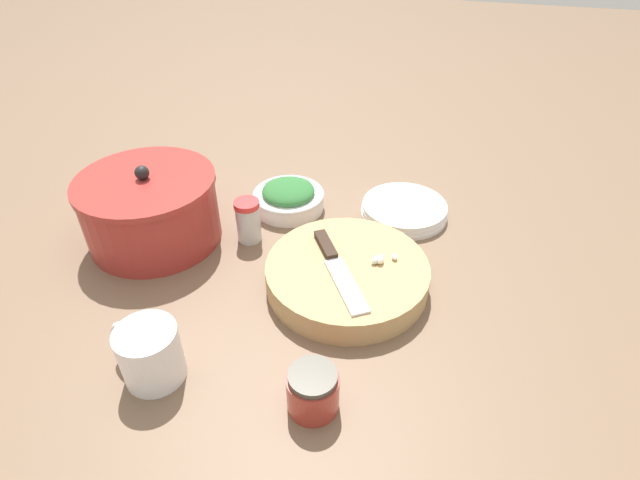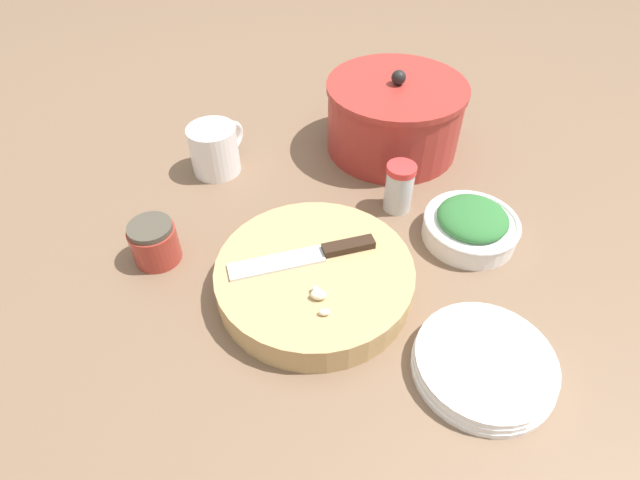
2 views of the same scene
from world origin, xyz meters
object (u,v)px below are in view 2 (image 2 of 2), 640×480
Objects in this scene: spice_jar at (399,187)px; stock_pot at (394,117)px; herb_bowl at (471,225)px; honey_jar at (154,242)px; plate_stack at (484,364)px; chef_knife at (312,255)px; coffee_mug at (215,149)px; cutting_board at (315,278)px; garlic_cloves at (319,297)px.

spice_jar is 0.34× the size of stock_pot.
honey_jar is at bearing -158.86° from herb_bowl.
chef_knife is at bearing 160.36° from plate_stack.
spice_jar is at bearing -2.91° from coffee_mug.
honey_jar is (-0.27, -0.01, 0.01)m from cutting_board.
garlic_cloves is at bearing 171.14° from chef_knife.
garlic_cloves is at bearing -129.56° from herb_bowl.
honey_jar is (-0.49, -0.19, 0.01)m from herb_bowl.
herb_bowl is 0.50m from coffee_mug.
chef_knife and herb_bowl have the same top height.
coffee_mug is at bearing -151.57° from stock_pot.
herb_bowl is at bearing -18.97° from spice_jar.
spice_jar is at bearing 161.03° from herb_bowl.
cutting_board is 1.87× the size of herb_bowl.
herb_bowl is (0.22, 0.18, 0.00)m from cutting_board.
cutting_board is at bearing -41.98° from coffee_mug.
coffee_mug reaches higher than spice_jar.
stock_pot is at bearing 28.43° from coffee_mug.
coffee_mug is (-0.37, 0.02, 0.00)m from spice_jar.
stock_pot is (-0.05, 0.19, 0.03)m from spice_jar.
herb_bowl reaches higher than cutting_board.
herb_bowl is (0.23, 0.16, -0.02)m from chef_knife.
herb_bowl is (0.20, 0.24, -0.03)m from garlic_cloves.
cutting_board is 0.37m from coffee_mug.
plate_stack is (0.26, -0.08, -0.01)m from cutting_board.
cutting_board is 6.12× the size of garlic_cloves.
chef_knife is at bearing -115.62° from spice_jar.
herb_bowl is at bearing -86.93° from chef_knife.
plate_stack is at bearing -16.38° from cutting_board.
garlic_cloves reaches higher than plate_stack.
plate_stack is (0.04, -0.26, -0.01)m from herb_bowl.
honey_jar reaches higher than cutting_board.
garlic_cloves is 0.30m from honey_jar.
herb_bowl is at bearing 50.44° from garlic_cloves.
plate_stack is (0.27, -0.10, -0.04)m from chef_knife.
plate_stack is 0.54m from honey_jar.
herb_bowl is at bearing -53.22° from stock_pot.
cutting_board is at bearing 1.43° from honey_jar.
coffee_mug is at bearing 138.02° from cutting_board.
garlic_cloves is 0.31× the size of herb_bowl.
coffee_mug reaches higher than plate_stack.
stock_pot reaches higher than garlic_cloves.
coffee_mug is (-0.28, 0.25, 0.02)m from cutting_board.
plate_stack is 2.53× the size of honey_jar.
coffee_mug is 0.46× the size of stock_pot.
cutting_board is 0.29m from herb_bowl.
herb_bowl is 1.26× the size of coffee_mug.
chef_knife is at bearing -97.82° from stock_pot.
spice_jar is at bearing 76.86° from garlic_cloves.
chef_knife is 2.72× the size of honey_jar.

